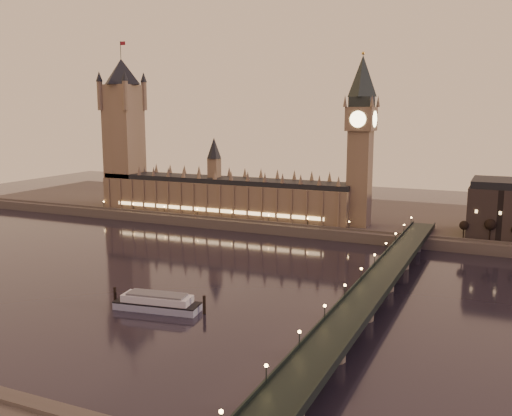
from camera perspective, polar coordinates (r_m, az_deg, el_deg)
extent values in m
plane|color=black|center=(269.17, -7.80, -6.79)|extent=(700.00, 700.00, 0.00)
cube|color=#423D35|center=(404.63, 8.40, -0.76)|extent=(560.00, 130.00, 6.00)
cube|color=brown|center=(387.53, -3.38, 0.96)|extent=(180.00, 26.00, 22.00)
cube|color=black|center=(385.79, -3.40, 2.81)|extent=(180.00, 22.00, 3.20)
cube|color=#FFCC7F|center=(376.77, -4.32, -0.23)|extent=(153.00, 0.25, 2.20)
cube|color=brown|center=(426.94, -13.03, 6.00)|extent=(22.00, 22.00, 88.00)
cone|color=black|center=(426.94, -13.31, 13.12)|extent=(31.68, 31.68, 18.00)
cylinder|color=black|center=(428.13, -13.39, 15.12)|extent=(0.44, 0.44, 12.00)
cube|color=maroon|center=(427.27, -13.17, 15.75)|extent=(4.00, 0.15, 2.50)
cube|color=brown|center=(351.67, 10.30, 2.88)|extent=(13.00, 13.00, 58.00)
cube|color=brown|center=(349.26, 10.48, 8.75)|extent=(16.00, 16.00, 14.00)
cylinder|color=#FFEAA5|center=(341.32, 10.15, 8.74)|extent=(9.60, 0.35, 9.60)
cylinder|color=#FFEAA5|center=(351.32, 9.17, 8.79)|extent=(0.35, 9.60, 9.60)
cube|color=black|center=(349.24, 10.54, 10.39)|extent=(13.00, 13.00, 6.00)
cone|color=black|center=(349.76, 10.61, 12.85)|extent=(17.68, 17.68, 24.00)
sphere|color=gold|center=(350.73, 10.68, 14.97)|extent=(2.00, 2.00, 2.00)
cube|color=black|center=(233.03, 11.88, -7.49)|extent=(13.00, 260.00, 2.00)
cube|color=black|center=(233.93, 10.38, -6.99)|extent=(0.60, 260.00, 1.00)
cube|color=black|center=(231.42, 13.43, -7.29)|extent=(0.60, 260.00, 1.00)
cylinder|color=black|center=(334.36, 19.94, -2.26)|extent=(0.70, 0.70, 7.88)
sphere|color=black|center=(333.56, 19.98, -1.57)|extent=(5.26, 5.26, 5.26)
cylinder|color=black|center=(333.69, 22.37, -2.44)|extent=(0.70, 0.70, 7.88)
sphere|color=black|center=(332.89, 22.41, -1.75)|extent=(5.26, 5.26, 5.26)
cube|color=#8A95AF|center=(226.71, -9.84, -9.69)|extent=(34.57, 14.30, 2.73)
cube|color=black|center=(226.18, -9.85, -9.30)|extent=(34.57, 14.30, 0.52)
cube|color=silver|center=(225.66, -9.86, -8.91)|extent=(28.19, 12.33, 2.73)
cube|color=#595B5E|center=(225.11, -9.87, -8.49)|extent=(23.89, 10.67, 0.73)
cylinder|color=black|center=(235.22, -13.91, -8.54)|extent=(1.15, 1.15, 7.13)
cylinder|color=black|center=(219.63, -5.20, -9.62)|extent=(1.15, 1.15, 7.13)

